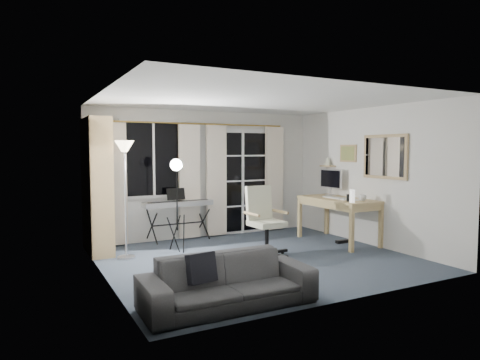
% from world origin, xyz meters
% --- Properties ---
extents(floor, '(4.50, 4.00, 0.02)m').
position_xyz_m(floor, '(0.00, 0.00, -0.01)').
color(floor, '#3D475A').
rests_on(floor, ground).
extents(window, '(1.20, 0.08, 1.40)m').
position_xyz_m(window, '(-1.05, 1.97, 1.50)').
color(window, white).
rests_on(window, floor).
extents(french_door, '(1.32, 0.09, 2.11)m').
position_xyz_m(french_door, '(0.75, 1.97, 1.03)').
color(french_door, white).
rests_on(french_door, floor).
extents(curtains, '(3.60, 0.07, 2.13)m').
position_xyz_m(curtains, '(-0.14, 1.88, 1.09)').
color(curtains, gold).
rests_on(curtains, floor).
extents(bookshelf, '(0.35, 1.01, 2.17)m').
position_xyz_m(bookshelf, '(-2.13, 1.57, 1.03)').
color(bookshelf, tan).
rests_on(bookshelf, floor).
extents(torchiere_lamp, '(0.37, 0.37, 1.80)m').
position_xyz_m(torchiere_lamp, '(-1.77, 0.99, 1.45)').
color(torchiere_lamp, '#B2B2B7').
rests_on(torchiere_lamp, floor).
extents(keyboard_piano, '(1.26, 0.63, 0.91)m').
position_xyz_m(keyboard_piano, '(-0.69, 1.70, 0.69)').
color(keyboard_piano, black).
rests_on(keyboard_piano, floor).
extents(studio_light, '(0.36, 0.36, 1.56)m').
position_xyz_m(studio_light, '(-0.95, 1.01, 1.25)').
color(studio_light, black).
rests_on(studio_light, floor).
extents(office_chair, '(0.74, 0.76, 1.10)m').
position_xyz_m(office_chair, '(0.21, 0.24, 0.64)').
color(office_chair, black).
rests_on(office_chair, floor).
extents(desk, '(0.77, 1.50, 0.80)m').
position_xyz_m(desk, '(1.88, 0.40, 0.70)').
color(desk, tan).
rests_on(desk, floor).
extents(monitor, '(0.19, 0.57, 0.50)m').
position_xyz_m(monitor, '(2.08, 0.85, 1.10)').
color(monitor, silver).
rests_on(monitor, desk).
extents(desk_clutter, '(0.46, 0.91, 1.01)m').
position_xyz_m(desk_clutter, '(1.81, 0.16, 0.63)').
color(desk_clutter, white).
rests_on(desk_clutter, desk).
extents(mug, '(0.13, 0.11, 0.13)m').
position_xyz_m(mug, '(1.98, -0.10, 0.86)').
color(mug, silver).
rests_on(mug, desk).
extents(wall_mirror, '(0.04, 0.94, 0.74)m').
position_xyz_m(wall_mirror, '(2.22, -0.35, 1.55)').
color(wall_mirror, tan).
rests_on(wall_mirror, floor).
extents(framed_print, '(0.03, 0.42, 0.32)m').
position_xyz_m(framed_print, '(2.23, 0.55, 1.60)').
color(framed_print, tan).
rests_on(framed_print, floor).
extents(wall_shelf, '(0.16, 0.30, 0.18)m').
position_xyz_m(wall_shelf, '(2.16, 1.05, 1.41)').
color(wall_shelf, tan).
rests_on(wall_shelf, floor).
extents(sofa, '(1.85, 0.56, 0.72)m').
position_xyz_m(sofa, '(-1.27, -1.55, 0.36)').
color(sofa, '#2C2D2F').
rests_on(sofa, floor).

